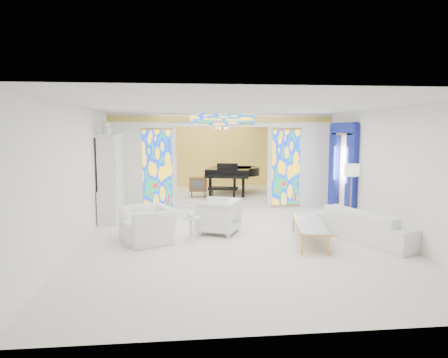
{
  "coord_description": "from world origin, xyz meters",
  "views": [
    {
      "loc": [
        -1.23,
        -10.51,
        2.49
      ],
      "look_at": [
        -0.13,
        0.2,
        1.17
      ],
      "focal_mm": 32.0,
      "sensor_mm": 36.0,
      "label": 1
    }
  ],
  "objects": [
    {
      "name": "china_cabinet",
      "position": [
        -3.22,
        0.6,
        1.17
      ],
      "size": [
        0.56,
        1.46,
        2.72
      ],
      "color": "silver",
      "rests_on": "floor"
    },
    {
      "name": "stained_glass_right",
      "position": [
        2.03,
        1.89,
        1.3
      ],
      "size": [
        0.9,
        0.04,
        2.4
      ],
      "primitive_type": "cube",
      "color": "gold",
      "rests_on": "partition_wall"
    },
    {
      "name": "vase",
      "position": [
        -1.07,
        -1.59,
        0.62
      ],
      "size": [
        0.19,
        0.19,
        0.19
      ],
      "primitive_type": "imported",
      "rotation": [
        0.0,
        0.0,
        0.08
      ],
      "color": "white",
      "rests_on": "side_table"
    },
    {
      "name": "sofa",
      "position": [
        2.95,
        -2.07,
        0.36
      ],
      "size": [
        1.88,
        2.66,
        0.72
      ],
      "primitive_type": "imported",
      "rotation": [
        0.0,
        0.0,
        1.98
      ],
      "color": "white",
      "rests_on": "floor"
    },
    {
      "name": "stained_glass_transom",
      "position": [
        0.0,
        1.89,
        2.82
      ],
      "size": [
        2.0,
        0.04,
        0.34
      ],
      "primitive_type": "cube",
      "color": "gold",
      "rests_on": "partition_wall"
    },
    {
      "name": "tv_console",
      "position": [
        -0.72,
        3.18,
        0.62
      ],
      "size": [
        0.62,
        0.45,
        0.68
      ],
      "rotation": [
        0.0,
        0.0,
        -0.1
      ],
      "color": "brown",
      "rests_on": "alcove_platform"
    },
    {
      "name": "grand_piano",
      "position": [
        0.6,
        3.86,
        0.96
      ],
      "size": [
        2.28,
        3.02,
        1.16
      ],
      "rotation": [
        0.0,
        0.0,
        -0.25
      ],
      "color": "black",
      "rests_on": "alcove_platform"
    },
    {
      "name": "gold_curtain_back",
      "position": [
        0.0,
        5.88,
        1.5
      ],
      "size": [
        6.7,
        0.1,
        2.9
      ],
      "primitive_type": "cube",
      "color": "#DEBF4D",
      "rests_on": "wall_back"
    },
    {
      "name": "armchair_left",
      "position": [
        -2.02,
        -1.66,
        0.38
      ],
      "size": [
        1.43,
        1.51,
        0.77
      ],
      "primitive_type": "imported",
      "rotation": [
        0.0,
        0.0,
        -1.14
      ],
      "color": "white",
      "rests_on": "floor"
    },
    {
      "name": "ceiling",
      "position": [
        0.0,
        0.0,
        3.0
      ],
      "size": [
        7.0,
        12.0,
        0.02
      ],
      "primitive_type": "cube",
      "color": "silver",
      "rests_on": "wall_back"
    },
    {
      "name": "wall_back",
      "position": [
        0.0,
        6.0,
        1.5
      ],
      "size": [
        7.0,
        0.02,
        3.0
      ],
      "primitive_type": "cube",
      "color": "white",
      "rests_on": "floor"
    },
    {
      "name": "floor_lamp",
      "position": [
        3.2,
        -0.44,
        1.36
      ],
      "size": [
        0.49,
        0.49,
        1.6
      ],
      "rotation": [
        0.0,
        0.0,
        -0.33
      ],
      "color": "#BC8941",
      "rests_on": "floor"
    },
    {
      "name": "alcove_platform",
      "position": [
        0.0,
        4.1,
        0.09
      ],
      "size": [
        6.8,
        3.8,
        0.18
      ],
      "primitive_type": "cube",
      "color": "white",
      "rests_on": "floor"
    },
    {
      "name": "wall_right",
      "position": [
        3.5,
        0.0,
        1.5
      ],
      "size": [
        0.02,
        12.0,
        3.0
      ],
      "primitive_type": "cube",
      "color": "white",
      "rests_on": "floor"
    },
    {
      "name": "side_table",
      "position": [
        -1.07,
        -1.59,
        0.35
      ],
      "size": [
        0.5,
        0.5,
        0.53
      ],
      "rotation": [
        0.0,
        0.0,
        -0.19
      ],
      "color": "silver",
      "rests_on": "floor"
    },
    {
      "name": "armchair_right",
      "position": [
        -0.4,
        -1.07,
        0.42
      ],
      "size": [
        1.23,
        1.21,
        0.85
      ],
      "primitive_type": "imported",
      "rotation": [
        0.0,
        0.0,
        -2.01
      ],
      "color": "white",
      "rests_on": "floor"
    },
    {
      "name": "chandelier",
      "position": [
        0.2,
        4.0,
        2.55
      ],
      "size": [
        0.48,
        0.48,
        0.3
      ],
      "primitive_type": "cylinder",
      "color": "#BC8941",
      "rests_on": "ceiling"
    },
    {
      "name": "coffee_table",
      "position": [
        1.55,
        -2.05,
        0.41
      ],
      "size": [
        0.98,
        2.1,
        0.45
      ],
      "rotation": [
        0.0,
        0.0,
        -0.18
      ],
      "color": "white",
      "rests_on": "floor"
    },
    {
      "name": "wall_front",
      "position": [
        0.0,
        -6.0,
        1.5
      ],
      "size": [
        7.0,
        0.02,
        3.0
      ],
      "primitive_type": "cube",
      "color": "white",
      "rests_on": "floor"
    },
    {
      "name": "stained_glass_left",
      "position": [
        -2.03,
        1.89,
        1.3
      ],
      "size": [
        0.9,
        0.04,
        2.4
      ],
      "primitive_type": "cube",
      "color": "gold",
      "rests_on": "partition_wall"
    },
    {
      "name": "partition_wall",
      "position": [
        0.0,
        2.0,
        1.65
      ],
      "size": [
        7.0,
        0.22,
        3.0
      ],
      "color": "white",
      "rests_on": "floor"
    },
    {
      "name": "blue_drapes",
      "position": [
        3.4,
        0.7,
        1.58
      ],
      "size": [
        0.14,
        1.85,
        2.65
      ],
      "color": "navy",
      "rests_on": "wall_right"
    },
    {
      "name": "floor",
      "position": [
        0.0,
        0.0,
        0.0
      ],
      "size": [
        12.0,
        12.0,
        0.0
      ],
      "primitive_type": "plane",
      "color": "white",
      "rests_on": "ground"
    },
    {
      "name": "wall_left",
      "position": [
        -3.5,
        0.0,
        1.5
      ],
      "size": [
        0.02,
        12.0,
        3.0
      ],
      "primitive_type": "cube",
      "color": "white",
      "rests_on": "floor"
    }
  ]
}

